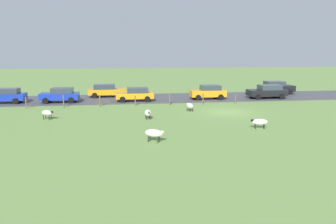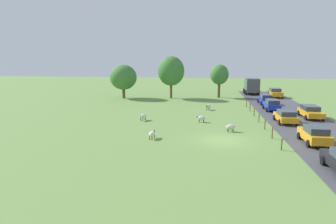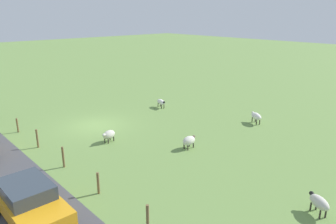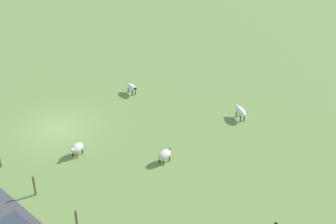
% 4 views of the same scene
% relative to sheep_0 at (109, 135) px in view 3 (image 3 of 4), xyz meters
% --- Properties ---
extents(ground_plane, '(160.00, 160.00, 0.00)m').
position_rel_sheep_0_xyz_m(ground_plane, '(-1.03, -3.34, -0.49)').
color(ground_plane, '#6B8E47').
extents(sheep_0, '(1.11, 0.79, 0.77)m').
position_rel_sheep_0_xyz_m(sheep_0, '(0.00, 0.00, 0.00)').
color(sheep_0, beige).
rests_on(sheep_0, ground_plane).
extents(sheep_1, '(1.09, 0.63, 0.78)m').
position_rel_sheep_0_xyz_m(sheep_1, '(-3.07, 4.19, 0.00)').
color(sheep_1, silver).
rests_on(sheep_1, ground_plane).
extents(sheep_2, '(0.93, 1.17, 0.80)m').
position_rel_sheep_0_xyz_m(sheep_2, '(-2.15, 12.47, 0.05)').
color(sheep_2, beige).
rests_on(sheep_2, ground_plane).
extents(sheep_3, '(1.00, 1.29, 0.81)m').
position_rel_sheep_0_xyz_m(sheep_3, '(-10.15, 4.36, 0.06)').
color(sheep_3, white).
rests_on(sheep_3, ground_plane).
extents(sheep_4, '(0.68, 1.28, 0.72)m').
position_rel_sheep_0_xyz_m(sheep_4, '(-7.66, -3.62, 0.00)').
color(sheep_4, white).
rests_on(sheep_4, ground_plane).
extents(fence_post_0, '(0.12, 0.12, 1.02)m').
position_rel_sheep_0_xyz_m(fence_post_0, '(3.73, -5.80, 0.01)').
color(fence_post_0, brown).
rests_on(fence_post_0, ground_plane).
extents(fence_post_1, '(0.12, 0.12, 1.18)m').
position_rel_sheep_0_xyz_m(fence_post_1, '(3.73, -2.21, 0.10)').
color(fence_post_1, brown).
rests_on(fence_post_1, ground_plane).
extents(fence_post_2, '(0.12, 0.12, 1.18)m').
position_rel_sheep_0_xyz_m(fence_post_2, '(3.73, 1.38, 0.10)').
color(fence_post_2, brown).
rests_on(fence_post_2, ground_plane).
extents(fence_post_3, '(0.12, 0.12, 1.06)m').
position_rel_sheep_0_xyz_m(fence_post_3, '(3.73, 4.97, 0.04)').
color(fence_post_3, brown).
rests_on(fence_post_3, ground_plane).
extents(fence_post_4, '(0.12, 0.12, 1.13)m').
position_rel_sheep_0_xyz_m(fence_post_4, '(3.73, 8.56, 0.07)').
color(fence_post_4, brown).
rests_on(fence_post_4, ground_plane).
extents(car_5, '(2.11, 4.17, 1.50)m').
position_rel_sheep_0_xyz_m(car_5, '(6.73, 4.82, 0.35)').
color(car_5, orange).
rests_on(car_5, road_strip).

